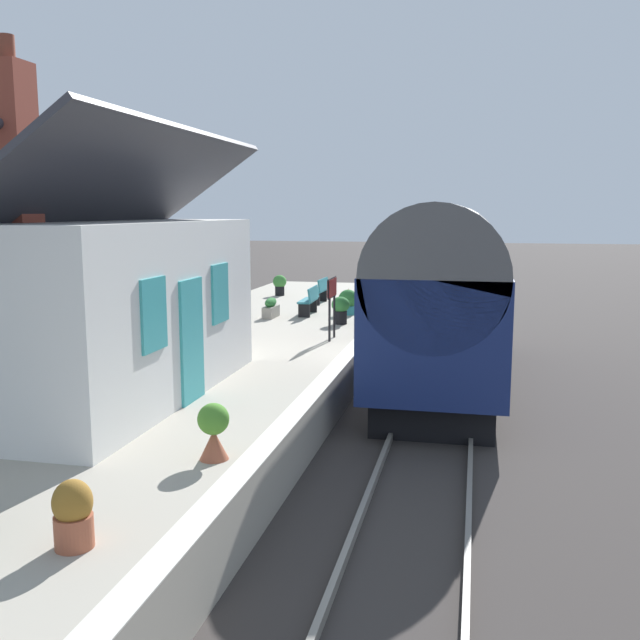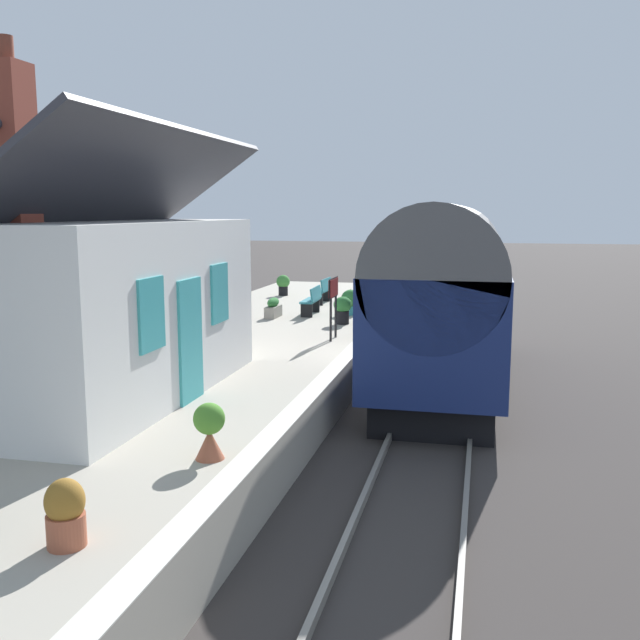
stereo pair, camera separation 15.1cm
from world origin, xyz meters
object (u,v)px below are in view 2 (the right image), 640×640
at_px(bench_mid_platform, 312,300).
at_px(planter_bench_left, 273,308).
at_px(planter_corner_building, 366,284).
at_px(planter_edge_far, 209,431).
at_px(train, 446,293).
at_px(station_sign_board, 333,293).
at_px(bench_near_building, 323,290).
at_px(planter_by_door, 351,302).
at_px(planter_bench_right, 343,308).
at_px(planter_under_sign, 65,513).
at_px(planter_edge_near, 283,284).
at_px(station_building, 80,302).

bearing_deg(bench_mid_platform, planter_bench_left, 126.86).
distance_m(planter_corner_building, planter_edge_far, 18.17).
relative_size(train, station_sign_board, 6.44).
bearing_deg(planter_bench_left, bench_near_building, -12.01).
bearing_deg(planter_by_door, planter_bench_right, -176.39).
bearing_deg(planter_under_sign, planter_bench_left, 9.09).
bearing_deg(station_sign_board, planter_by_door, 4.78).
bearing_deg(station_sign_board, planter_bench_left, 38.22).
xyz_separation_m(planter_edge_far, planter_by_door, (13.26, 0.60, 0.03)).
distance_m(bench_mid_platform, planter_edge_far, 13.05).
bearing_deg(planter_under_sign, planter_bench_right, 0.17).
relative_size(planter_edge_near, planter_bench_left, 0.89).
xyz_separation_m(planter_by_door, station_sign_board, (-4.36, -0.37, 0.78)).
relative_size(train, station_building, 1.43).
xyz_separation_m(planter_edge_near, planter_bench_left, (-5.48, -1.25, -0.16)).
relative_size(train, planter_bench_right, 12.74).
bearing_deg(planter_bench_left, planter_edge_far, -167.03).
bearing_deg(planter_edge_near, planter_bench_right, -150.31).
bearing_deg(station_sign_board, planter_edge_far, -178.51).
relative_size(bench_near_building, planter_by_door, 1.70).
xyz_separation_m(planter_under_sign, planter_corner_building, (20.76, 0.47, 0.13)).
xyz_separation_m(bench_near_building, planter_bench_left, (-3.56, 0.76, -0.19)).
relative_size(bench_near_building, planter_edge_far, 1.86).
xyz_separation_m(planter_under_sign, planter_bench_left, (14.77, 2.36, -0.05)).
relative_size(planter_corner_building, planter_by_door, 1.09).
distance_m(planter_bench_right, station_sign_board, 2.58).
relative_size(station_building, planter_by_door, 8.51).
relative_size(planter_edge_near, station_sign_board, 0.50).
bearing_deg(station_building, planter_under_sign, -150.24).
xyz_separation_m(planter_edge_near, station_sign_board, (-8.74, -3.82, 0.74)).
bearing_deg(planter_by_door, bench_mid_platform, 105.60).
bearing_deg(bench_mid_platform, planter_by_door, -74.40).
relative_size(bench_near_building, planter_bench_right, 1.77).
bearing_deg(planter_by_door, station_sign_board, -175.22).
distance_m(bench_mid_platform, planter_edge_near, 5.23).
bearing_deg(planter_corner_building, station_sign_board, -175.84).
relative_size(planter_under_sign, planter_bench_right, 0.86).
relative_size(bench_near_building, planter_under_sign, 2.05).
bearing_deg(planter_by_door, planter_under_sign, -179.42).
bearing_deg(planter_edge_far, planter_by_door, 2.58).
bearing_deg(planter_edge_near, planter_bench_left, -167.10).
bearing_deg(station_sign_board, planter_bench_right, 5.69).
distance_m(station_building, planter_corner_building, 15.74).
distance_m(station_building, planter_under_sign, 6.21).
bearing_deg(planter_bench_right, planter_edge_far, -177.59).
xyz_separation_m(planter_edge_far, station_sign_board, (8.90, 0.23, 0.80)).
bearing_deg(bench_near_building, station_sign_board, -165.14).
relative_size(planter_edge_far, station_sign_board, 0.48).
xyz_separation_m(bench_near_building, planter_bench_right, (-4.36, -1.56, -0.02)).
height_order(planter_corner_building, planter_edge_far, planter_corner_building).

